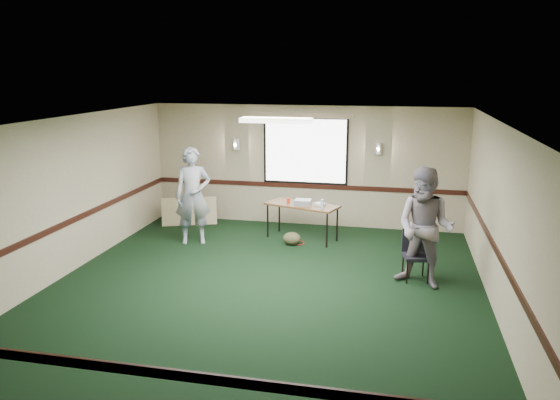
% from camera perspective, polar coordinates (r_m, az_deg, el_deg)
% --- Properties ---
extents(ground, '(8.00, 8.00, 0.00)m').
position_cam_1_polar(ground, '(8.88, -1.80, -9.49)').
color(ground, black).
rests_on(ground, ground).
extents(room_shell, '(8.00, 8.02, 8.00)m').
position_cam_1_polar(room_shell, '(10.42, 0.96, 3.07)').
color(room_shell, tan).
rests_on(room_shell, ground).
extents(folding_table, '(1.62, 1.05, 0.75)m').
position_cam_1_polar(folding_table, '(11.28, 2.33, -0.71)').
color(folding_table, '#4F3616').
rests_on(folding_table, ground).
extents(projector, '(0.34, 0.28, 0.11)m').
position_cam_1_polar(projector, '(11.20, 2.41, -0.24)').
color(projector, gray).
rests_on(projector, folding_table).
extents(game_console, '(0.25, 0.23, 0.05)m').
position_cam_1_polar(game_console, '(11.20, 4.21, -0.43)').
color(game_console, silver).
rests_on(game_console, folding_table).
extents(red_cup, '(0.07, 0.07, 0.11)m').
position_cam_1_polar(red_cup, '(11.35, 0.87, -0.05)').
color(red_cup, red).
rests_on(red_cup, folding_table).
extents(water_bottle, '(0.06, 0.06, 0.20)m').
position_cam_1_polar(water_bottle, '(10.91, 4.43, -0.42)').
color(water_bottle, '#8ED0E9').
rests_on(water_bottle, folding_table).
extents(duffel_bag, '(0.43, 0.37, 0.26)m').
position_cam_1_polar(duffel_bag, '(11.06, 1.26, -4.05)').
color(duffel_bag, '#464628').
rests_on(duffel_bag, ground).
extents(cable_coil, '(0.35, 0.35, 0.01)m').
position_cam_1_polar(cable_coil, '(11.20, 1.81, -4.49)').
color(cable_coil, red).
rests_on(cable_coil, ground).
extents(folded_table, '(1.22, 0.61, 0.63)m').
position_cam_1_polar(folded_table, '(12.58, -9.46, -1.18)').
color(folded_table, tan).
rests_on(folded_table, ground).
extents(conference_chair, '(0.49, 0.50, 0.84)m').
position_cam_1_polar(conference_chair, '(9.51, 13.94, -5.13)').
color(conference_chair, black).
rests_on(conference_chair, ground).
extents(person_left, '(0.84, 0.70, 1.97)m').
position_cam_1_polar(person_left, '(11.12, -9.09, 0.44)').
color(person_left, '#3B5382').
rests_on(person_left, ground).
extents(person_right, '(1.17, 1.05, 1.97)m').
position_cam_1_polar(person_right, '(9.07, 14.92, -2.85)').
color(person_right, slate).
rests_on(person_right, ground).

